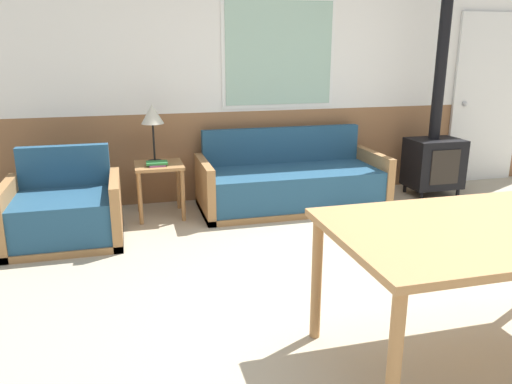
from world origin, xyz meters
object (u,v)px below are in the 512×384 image
Objects in this scene: side_table at (159,174)px; table_lamp at (152,116)px; couch at (291,184)px; armchair at (65,214)px; dining_table at (487,239)px; wood_stove at (435,147)px.

side_table is 0.57m from table_lamp.
couch reaches higher than side_table.
dining_table is (2.30, -2.40, 0.45)m from armchair.
wood_stove reaches higher than side_table.
table_lamp reaches higher than dining_table.
side_table is 0.94× the size of table_lamp.
couch is at bearing 91.58° from dining_table.
wood_stove is (3.11, -0.10, -0.43)m from table_lamp.
dining_table is 3.30m from wood_stove.
armchair is 3.35m from dining_table.
table_lamp is at bearing 25.51° from armchair.
wood_stove reaches higher than armchair.
couch is 2.88m from dining_table.
side_table is (0.85, 0.48, 0.19)m from armchair.
table_lamp is (-1.40, 0.12, 0.75)m from couch.
couch is at bearing -179.30° from wood_stove.
wood_stove is (3.08, -0.02, 0.13)m from side_table.
couch reaches higher than dining_table.
couch is at bearing -4.81° from table_lamp.
couch is 1.38m from side_table.
armchair is at bearing 133.75° from dining_table.
armchair is 1.25m from table_lamp.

